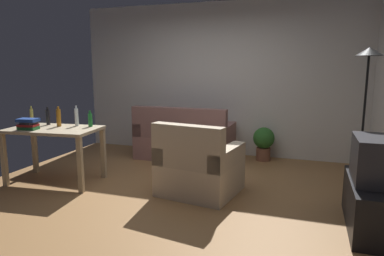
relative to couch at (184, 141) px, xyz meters
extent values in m
cube|color=#9E7042|center=(0.42, -1.59, -0.32)|extent=(5.20, 4.40, 0.02)
cube|color=silver|center=(0.42, 0.61, 1.04)|extent=(5.20, 0.10, 2.70)
cube|color=#996B66|center=(0.00, 0.06, -0.11)|extent=(1.63, 0.84, 0.40)
cube|color=#8C625D|center=(0.00, -0.28, 0.35)|extent=(1.63, 0.16, 0.52)
cube|color=#926661|center=(0.73, 0.06, 0.20)|extent=(0.16, 0.84, 0.22)
cube|color=#926661|center=(-0.73, 0.06, 0.20)|extent=(0.16, 0.84, 0.22)
cube|color=black|center=(2.67, -1.91, -0.07)|extent=(0.44, 1.10, 0.48)
cube|color=#2D2D33|center=(2.67, -1.91, 0.39)|extent=(0.40, 0.60, 0.44)
cylinder|color=black|center=(2.67, -0.86, -0.29)|extent=(0.26, 0.26, 0.03)
cylinder|color=black|center=(2.67, -0.86, 0.56)|extent=(0.03, 0.03, 1.68)
cone|color=black|center=(2.67, -0.86, 1.45)|extent=(0.32, 0.32, 0.10)
cube|color=#C6B28E|center=(-1.25, -1.75, 0.43)|extent=(1.27, 0.82, 0.04)
cube|color=tan|center=(-1.77, -2.12, 0.05)|extent=(0.07, 0.07, 0.72)
cube|color=tan|center=(-0.66, -2.00, 0.05)|extent=(0.07, 0.07, 0.72)
cube|color=tan|center=(-1.84, -1.50, 0.05)|extent=(0.07, 0.07, 0.72)
cube|color=tan|center=(-0.72, -1.38, 0.05)|extent=(0.07, 0.07, 0.72)
cylinder|color=brown|center=(1.32, 0.31, -0.20)|extent=(0.24, 0.24, 0.22)
sphere|color=#2D6B28|center=(1.32, 0.31, 0.08)|extent=(0.36, 0.36, 0.36)
cube|color=beige|center=(0.76, -1.49, -0.11)|extent=(1.02, 0.97, 0.40)
cube|color=#C0AD91|center=(0.71, -1.83, 0.35)|extent=(0.91, 0.30, 0.52)
cube|color=#C8B597|center=(1.13, -1.55, 0.20)|extent=(0.29, 0.85, 0.22)
cube|color=#C8B597|center=(0.40, -1.43, 0.20)|extent=(0.29, 0.85, 0.22)
cylinder|color=#BCB24C|center=(-1.71, -1.63, 0.57)|extent=(0.04, 0.04, 0.23)
cylinder|color=#BCB24C|center=(-1.71, -1.63, 0.70)|extent=(0.02, 0.02, 0.04)
cylinder|color=black|center=(-1.50, -1.55, 0.56)|extent=(0.05, 0.05, 0.22)
cylinder|color=black|center=(-1.50, -1.55, 0.69)|extent=(0.02, 0.02, 0.04)
cylinder|color=#9E6019|center=(-1.26, -1.61, 0.57)|extent=(0.06, 0.06, 0.24)
cylinder|color=#9E6019|center=(-1.26, -1.61, 0.71)|extent=(0.03, 0.03, 0.04)
cylinder|color=silver|center=(-1.05, -1.50, 0.57)|extent=(0.05, 0.05, 0.25)
cylinder|color=silver|center=(-1.05, -1.50, 0.72)|extent=(0.02, 0.02, 0.04)
cylinder|color=#1E722D|center=(-0.84, -1.49, 0.54)|extent=(0.06, 0.06, 0.18)
cylinder|color=#1E722D|center=(-0.84, -1.49, 0.65)|extent=(0.03, 0.03, 0.04)
cube|color=#236B33|center=(-1.48, -1.95, 0.47)|extent=(0.26, 0.16, 0.04)
cube|color=maroon|center=(-1.48, -1.95, 0.51)|extent=(0.26, 0.19, 0.03)
cube|color=#333338|center=(-1.47, -1.94, 0.54)|extent=(0.18, 0.16, 0.03)
cube|color=navy|center=(-1.47, -1.96, 0.58)|extent=(0.28, 0.20, 0.04)
camera|label=1|loc=(2.03, -5.53, 1.28)|focal=32.46mm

